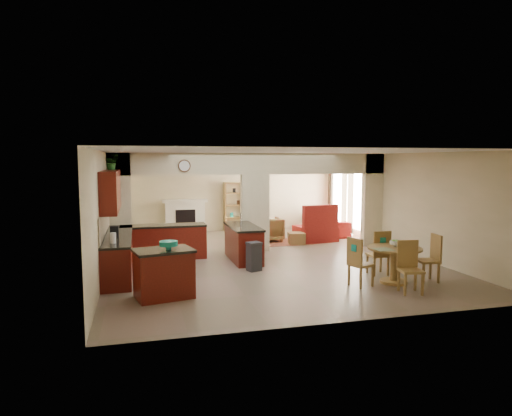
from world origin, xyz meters
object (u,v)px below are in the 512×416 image
object	(u,v)px
dining_table	(394,259)
armchair	(269,229)
kitchen_island	(164,273)
sofa	(326,222)

from	to	relation	value
dining_table	armchair	xyz separation A→B (m)	(-1.17, 5.52, -0.13)
kitchen_island	dining_table	distance (m)	4.79
dining_table	sofa	bearing A→B (deg)	78.83
kitchen_island	dining_table	xyz separation A→B (m)	(4.79, -0.19, 0.04)
kitchen_island	armchair	bearing A→B (deg)	43.87
sofa	armchair	bearing A→B (deg)	122.58
kitchen_island	sofa	world-z (taller)	kitchen_island
sofa	armchair	size ratio (longest dim) A/B	3.19
kitchen_island	armchair	world-z (taller)	kitchen_island
dining_table	armchair	bearing A→B (deg)	101.92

